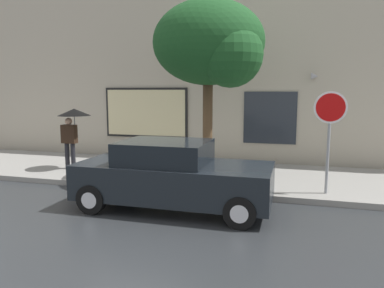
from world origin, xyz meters
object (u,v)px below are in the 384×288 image
(fire_hydrant, at_px, (123,166))
(stop_sign, at_px, (330,122))
(pedestrian_with_umbrella, at_px, (73,121))
(parked_car, at_px, (172,176))
(street_tree, at_px, (213,46))

(fire_hydrant, height_order, stop_sign, stop_sign)
(stop_sign, bearing_deg, pedestrian_with_umbrella, 173.63)
(parked_car, bearing_deg, pedestrian_with_umbrella, 149.21)
(parked_car, xyz_separation_m, stop_sign, (3.38, 1.63, 1.15))
(parked_car, xyz_separation_m, street_tree, (0.38, 2.32, 3.08))
(street_tree, bearing_deg, stop_sign, -12.96)
(pedestrian_with_umbrella, xyz_separation_m, street_tree, (4.52, -0.15, 2.13))
(pedestrian_with_umbrella, bearing_deg, stop_sign, -6.37)
(pedestrian_with_umbrella, height_order, stop_sign, stop_sign)
(parked_car, distance_m, stop_sign, 3.92)
(stop_sign, bearing_deg, street_tree, 167.04)
(fire_hydrant, relative_size, stop_sign, 0.29)
(street_tree, bearing_deg, pedestrian_with_umbrella, 178.12)
(street_tree, bearing_deg, fire_hydrant, -166.14)
(fire_hydrant, relative_size, street_tree, 0.15)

